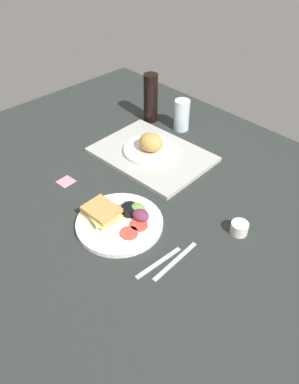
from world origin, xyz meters
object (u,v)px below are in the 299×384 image
(bread_plate_near, at_px, (150,146))
(knife, at_px, (175,261))
(serving_tray, at_px, (152,155))
(soda_bottle, at_px, (151,98))
(fork, at_px, (159,262))
(drinking_glass, at_px, (182,115))
(espresso_cup, at_px, (239,228))
(plate_with_salad, at_px, (119,219))
(sticky_note, at_px, (66,181))

(bread_plate_near, xyz_separation_m, knife, (0.45, -0.33, -0.04))
(serving_tray, height_order, soda_bottle, soda_bottle)
(bread_plate_near, height_order, fork, bread_plate_near)
(drinking_glass, height_order, espresso_cup, drinking_glass)
(espresso_cup, height_order, knife, espresso_cup)
(plate_with_salad, relative_size, espresso_cup, 5.07)
(knife, bearing_deg, bread_plate_near, 50.25)
(knife, bearing_deg, sticky_note, 88.33)
(soda_bottle, bearing_deg, espresso_cup, -22.76)
(drinking_glass, bearing_deg, soda_bottle, -164.43)
(soda_bottle, xyz_separation_m, knife, (0.65, -0.53, -0.11))
(soda_bottle, bearing_deg, fork, -42.40)
(plate_with_salad, bearing_deg, fork, -6.66)
(fork, relative_size, knife, 0.89)
(bread_plate_near, bearing_deg, sticky_note, -105.23)
(drinking_glass, height_order, fork, drinking_glass)
(drinking_glass, distance_m, knife, 0.77)
(serving_tray, relative_size, sticky_note, 8.04)
(serving_tray, height_order, drinking_glass, drinking_glass)
(serving_tray, relative_size, espresso_cup, 8.04)
(drinking_glass, height_order, knife, drinking_glass)
(drinking_glass, height_order, soda_bottle, soda_bottle)
(bread_plate_near, bearing_deg, espresso_cup, -10.87)
(soda_bottle, height_order, espresso_cup, soda_bottle)
(soda_bottle, distance_m, sticky_note, 0.57)
(serving_tray, distance_m, soda_bottle, 0.31)
(serving_tray, relative_size, knife, 2.37)
(bread_plate_near, distance_m, knife, 0.56)
(knife, relative_size, sticky_note, 3.39)
(bread_plate_near, distance_m, plate_with_salad, 0.40)
(soda_bottle, distance_m, fork, 0.85)
(plate_with_salad, relative_size, sticky_note, 5.07)
(espresso_cup, xyz_separation_m, sticky_note, (-0.60, -0.25, -0.02))
(serving_tray, relative_size, bread_plate_near, 2.12)
(drinking_glass, xyz_separation_m, knife, (0.50, -0.57, -0.07))
(plate_with_salad, height_order, knife, plate_with_salad)
(bread_plate_near, height_order, soda_bottle, soda_bottle)
(drinking_glass, xyz_separation_m, fork, (0.47, -0.61, -0.07))
(serving_tray, relative_size, soda_bottle, 2.04)
(bread_plate_near, relative_size, fork, 1.25)
(drinking_glass, distance_m, soda_bottle, 0.16)
(serving_tray, bearing_deg, sticky_note, -106.53)
(drinking_glass, relative_size, knife, 0.73)
(bread_plate_near, distance_m, espresso_cup, 0.52)
(soda_bottle, bearing_deg, drinking_glass, 15.57)
(serving_tray, distance_m, bread_plate_near, 0.04)
(drinking_glass, bearing_deg, fork, -52.34)
(serving_tray, height_order, fork, serving_tray)
(espresso_cup, bearing_deg, fork, -108.16)
(plate_with_salad, xyz_separation_m, fork, (0.21, -0.02, -0.01))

